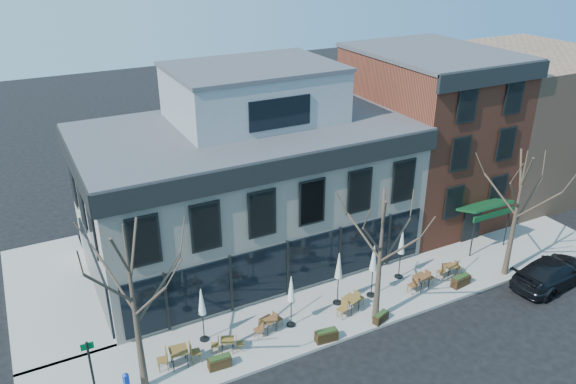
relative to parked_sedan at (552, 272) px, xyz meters
name	(u,v)px	position (x,y,z in m)	size (l,w,h in m)	color
ground	(287,297)	(-13.61, 5.70, -0.79)	(120.00, 120.00, 0.00)	black
sidewalk_front	(360,300)	(-10.36, 3.55, -0.72)	(33.50, 4.70, 0.15)	gray
sidewalk_side	(52,294)	(-24.86, 11.70, -0.72)	(4.50, 12.00, 0.15)	gray
corner_building	(248,183)	(-13.53, 10.77, 3.93)	(18.39, 10.39, 11.10)	beige
red_brick_building	(426,134)	(-0.61, 10.68, 4.84)	(8.20, 11.78, 11.18)	brown
bg_building	(519,119)	(9.39, 11.70, 4.21)	(12.00, 12.00, 10.00)	#8C664C
tree_corner	(135,309)	(-22.09, 2.50, 3.46)	(3.93, 3.98, 7.92)	#382B21
tree_mid	(380,257)	(-10.60, 1.80, 3.00)	(3.50, 3.55, 7.04)	#382B21
tree_right	(516,213)	(-1.60, 1.80, 3.23)	(3.72, 3.77, 7.48)	#382B21
sign_pole	(92,372)	(-24.11, 2.20, 1.28)	(0.50, 0.10, 3.40)	black
parked_sedan	(552,272)	(0.00, 0.00, 0.00)	(2.22, 5.45, 1.58)	black
call_box	(127,384)	(-22.88, 2.28, 0.04)	(0.27, 0.26, 1.29)	#0C35A8
cafe_set_0	(179,355)	(-20.38, 3.12, -0.10)	(2.02, 0.88, 1.05)	brown
cafe_set_1	(227,344)	(-18.11, 2.99, -0.22)	(1.57, 0.93, 0.81)	brown
cafe_set_2	(268,324)	(-15.82, 3.39, -0.19)	(1.71, 0.83, 0.87)	brown
cafe_set_3	(351,303)	(-11.39, 2.90, -0.14)	(1.90, 1.02, 0.98)	brown
cafe_set_4	(421,281)	(-6.85, 2.84, -0.15)	(1.85, 0.82, 0.95)	brown
cafe_set_5	(450,269)	(-4.61, 3.08, -0.22)	(1.60, 0.69, 0.83)	brown
umbrella_0	(202,305)	(-18.81, 4.25, 1.40)	(0.46, 0.46, 2.89)	black
umbrella_1	(291,291)	(-14.62, 3.30, 1.37)	(0.46, 0.46, 2.85)	black
umbrella_2	(339,268)	(-11.61, 3.80, 1.51)	(0.49, 0.49, 3.04)	black
umbrella_3	(373,261)	(-9.64, 3.54, 1.54)	(0.49, 0.49, 3.09)	black
umbrella_4	(402,244)	(-7.24, 4.29, 1.48)	(0.48, 0.48, 3.01)	black
planter_0	(220,362)	(-18.83, 2.15, -0.35)	(1.07, 0.48, 0.59)	#302210
planter_1	(326,335)	(-13.66, 1.50, -0.34)	(1.14, 0.56, 0.61)	black
planter_2	(381,317)	(-10.50, 1.50, -0.39)	(0.97, 0.63, 0.51)	black
planter_3	(461,281)	(-4.72, 2.05, -0.33)	(1.18, 0.59, 0.64)	black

